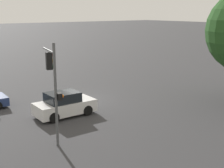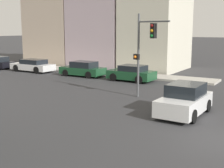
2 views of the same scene
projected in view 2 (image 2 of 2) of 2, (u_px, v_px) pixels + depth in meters
ground_plane at (222, 141)px, 12.29m from camera, size 300.00×300.00×0.00m
rowhouse_backdrop at (103, 19)px, 35.65m from camera, size 7.83×19.00×12.38m
traffic_signal at (145, 44)px, 19.24m from camera, size 0.65×2.48×5.29m
crossing_car_0 at (185, 100)px, 15.93m from camera, size 3.97×1.99×1.61m
parked_car_0 at (132, 73)px, 26.23m from camera, size 2.08×3.98×1.34m
parked_car_1 at (83, 69)px, 28.91m from camera, size 1.96×4.19×1.38m
parked_car_2 at (33, 66)px, 31.97m from camera, size 2.04×4.79×1.27m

